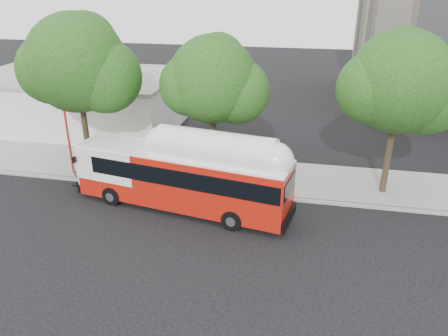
% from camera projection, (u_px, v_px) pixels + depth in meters
% --- Properties ---
extents(ground, '(120.00, 120.00, 0.00)m').
position_uv_depth(ground, '(207.00, 229.00, 21.58)').
color(ground, black).
rests_on(ground, ground).
extents(sidewalk, '(60.00, 5.00, 0.15)m').
position_uv_depth(sidewalk, '(231.00, 174.00, 27.38)').
color(sidewalk, gray).
rests_on(sidewalk, ground).
extents(curb_strip, '(60.00, 0.30, 0.15)m').
position_uv_depth(curb_strip, '(222.00, 193.00, 25.05)').
color(curb_strip, gray).
rests_on(curb_strip, ground).
extents(red_curb_segment, '(10.00, 0.32, 0.16)m').
position_uv_depth(red_curb_segment, '(172.00, 188.00, 25.59)').
color(red_curb_segment, maroon).
rests_on(red_curb_segment, ground).
extents(street_tree_left, '(6.67, 5.80, 9.74)m').
position_uv_depth(street_tree_left, '(85.00, 67.00, 25.43)').
color(street_tree_left, '#2D2116').
rests_on(street_tree_left, ground).
extents(street_tree_mid, '(5.75, 5.00, 8.62)m').
position_uv_depth(street_tree_mid, '(220.00, 83.00, 24.72)').
color(street_tree_mid, '#2D2116').
rests_on(street_tree_mid, ground).
extents(street_tree_right, '(6.21, 5.40, 9.18)m').
position_uv_depth(street_tree_right, '(408.00, 86.00, 22.58)').
color(street_tree_right, '#2D2116').
rests_on(street_tree_right, ground).
extents(low_commercial_bldg, '(16.20, 10.20, 4.25)m').
position_uv_depth(low_commercial_bldg, '(80.00, 100.00, 35.79)').
color(low_commercial_bldg, silver).
rests_on(low_commercial_bldg, ground).
extents(transit_bus, '(12.58, 4.50, 3.66)m').
position_uv_depth(transit_bus, '(183.00, 179.00, 22.92)').
color(transit_bus, '#B2180C').
rests_on(transit_bus, ground).
extents(signal_pole, '(0.13, 0.43, 4.55)m').
position_uv_depth(signal_pole, '(69.00, 141.00, 26.37)').
color(signal_pole, red).
rests_on(signal_pole, ground).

